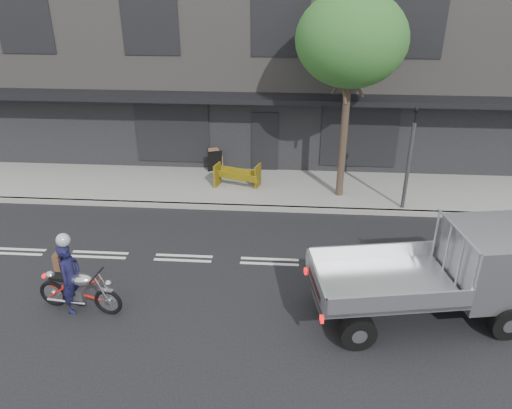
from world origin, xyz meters
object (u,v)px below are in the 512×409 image
object	(u,v)px
street_tree	(351,40)
motorcycle	(79,290)
rider	(71,278)
flatbed_ute	(473,266)
construction_barrier	(237,177)
traffic_light_pole	(408,165)
sandwich_board	(215,161)

from	to	relation	value
street_tree	motorcycle	distance (m)	10.40
street_tree	motorcycle	bearing A→B (deg)	-134.83
street_tree	rider	size ratio (longest dim) A/B	3.86
rider	flatbed_ute	distance (m)	9.15
motorcycle	rider	distance (m)	0.35
construction_barrier	motorcycle	bearing A→B (deg)	-113.59
motorcycle	construction_barrier	xyz separation A→B (m)	(2.97, 6.80, 0.02)
traffic_light_pole	construction_barrier	size ratio (longest dim) A/B	2.26
street_tree	traffic_light_pole	size ratio (longest dim) A/B	1.93
street_tree	flatbed_ute	xyz separation A→B (m)	(2.43, -6.06, -3.98)
sandwich_board	street_tree	bearing A→B (deg)	-41.51
rider	street_tree	bearing A→B (deg)	-36.76
motorcycle	sandwich_board	distance (m)	8.54
street_tree	rider	world-z (taller)	street_tree
flatbed_ute	traffic_light_pole	bearing A→B (deg)	84.91
flatbed_ute	sandwich_board	xyz separation A→B (m)	(-7.00, 7.79, -0.73)
motorcycle	flatbed_ute	size ratio (longest dim) A/B	0.41
motorcycle	sandwich_board	size ratio (longest dim) A/B	2.48
street_tree	flatbed_ute	distance (m)	7.64
construction_barrier	sandwich_board	distance (m)	1.81
street_tree	sandwich_board	bearing A→B (deg)	159.22
motorcycle	construction_barrier	size ratio (longest dim) A/B	1.36
rider	construction_barrier	xyz separation A→B (m)	(3.12, 6.80, -0.29)
traffic_light_pole	street_tree	bearing A→B (deg)	156.97
construction_barrier	sandwich_board	size ratio (longest dim) A/B	1.82
flatbed_ute	motorcycle	bearing A→B (deg)	173.48
rider	flatbed_ute	xyz separation A→B (m)	(9.12, 0.52, 0.43)
construction_barrier	sandwich_board	bearing A→B (deg)	123.40
street_tree	construction_barrier	xyz separation A→B (m)	(-3.57, 0.22, -4.69)
traffic_light_pole	rider	distance (m)	10.44
traffic_light_pole	flatbed_ute	world-z (taller)	traffic_light_pole
traffic_light_pole	rider	world-z (taller)	traffic_light_pole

